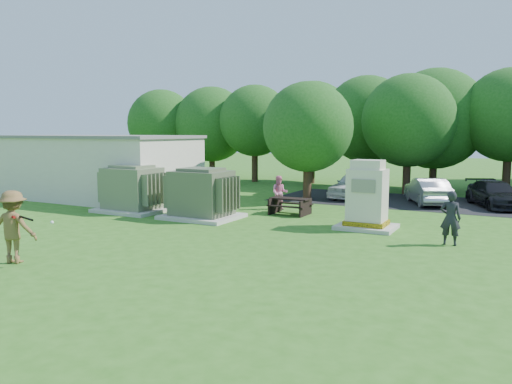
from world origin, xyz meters
The scene contains 16 objects.
ground centered at (0.00, 0.00, 0.00)m, with size 120.00×120.00×0.00m, color #2D6619.
service_building centered at (-11.00, 7.00, 1.60)m, with size 10.00×5.00×3.20m, color beige.
service_building_roof centered at (-11.00, 7.00, 3.27)m, with size 10.20×5.20×0.15m, color slate.
parking_strip centered at (7.00, 13.50, 0.01)m, with size 20.00×6.00×0.01m, color #232326.
transformer_left centered at (-6.50, 4.50, 0.97)m, with size 3.00×2.40×2.07m.
transformer_right centered at (-2.80, 4.50, 0.97)m, with size 3.00×2.40×2.07m.
generator_cabinet centered at (3.81, 5.48, 1.11)m, with size 2.08×1.70×2.53m.
picnic_table centered at (0.02, 7.06, 0.45)m, with size 1.67×1.25×0.71m.
batter centered at (-3.32, -3.73, 0.99)m, with size 1.28×0.74×1.98m, color brown.
person_by_generator centered at (6.85, 4.09, 0.86)m, with size 0.63×0.41×1.72m, color black.
person_at_picnic centered at (-0.96, 8.08, 0.78)m, with size 0.76×0.59×1.56m, color pink.
car_white centered at (0.93, 13.56, 0.71)m, with size 1.67×4.14×1.41m, color white.
car_silver_a centered at (4.71, 13.02, 0.65)m, with size 1.37×3.93×1.30m, color #A3A2A7.
car_dark centered at (7.70, 13.57, 0.61)m, with size 1.71×4.19×1.22m, color black.
batting_equipment centered at (-2.64, -3.79, 1.28)m, with size 1.27×0.48×0.18m.
tree_row centered at (1.75, 18.50, 4.15)m, with size 41.30×13.30×7.30m.
Camera 1 is at (8.72, -12.33, 3.56)m, focal length 35.00 mm.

